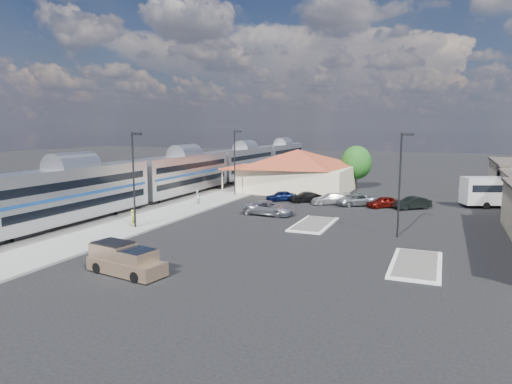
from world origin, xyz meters
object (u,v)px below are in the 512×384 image
at_px(coach_bus, 511,190).
at_px(pickup_truck, 126,261).
at_px(station_depot, 297,170).
at_px(suv, 269,208).

bearing_deg(coach_bus, pickup_truck, 122.50).
distance_m(station_depot, coach_bus, 27.75).
distance_m(station_depot, suv, 19.28).
xyz_separation_m(station_depot, pickup_truck, (1.24, -41.07, -2.23)).
bearing_deg(station_depot, suv, -81.83).
xyz_separation_m(pickup_truck, coach_bus, (26.25, 37.43, 1.18)).
distance_m(pickup_truck, coach_bus, 45.73).
height_order(station_depot, pickup_truck, station_depot).
height_order(pickup_truck, suv, pickup_truck).
bearing_deg(suv, coach_bus, -53.63).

